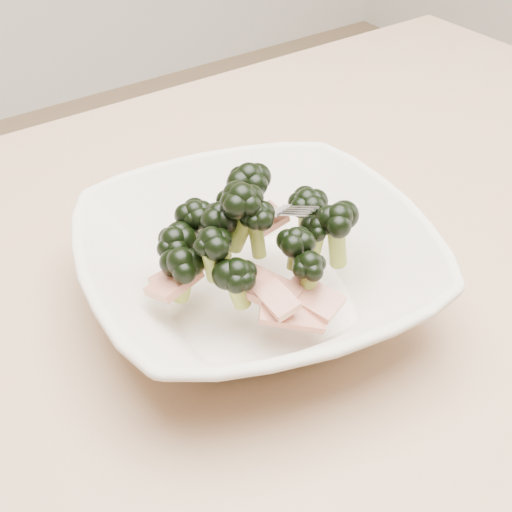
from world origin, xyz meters
The scene contains 2 objects.
dining_table centered at (0.00, 0.00, 0.65)m, with size 1.20×0.80×0.75m.
broccoli_dish centered at (-0.10, -0.05, 0.79)m, with size 0.37×0.37×0.13m.
Camera 1 is at (-0.38, -0.45, 1.18)m, focal length 50.00 mm.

